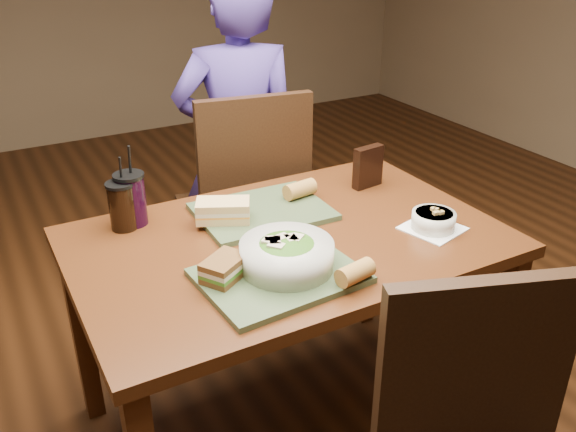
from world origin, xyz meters
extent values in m
plane|color=#381C0B|center=(0.00, 0.00, 0.00)|extent=(6.00, 6.00, 0.00)
cube|color=#49230E|center=(0.60, -0.38, 0.35)|extent=(0.06, 0.06, 0.71)
cube|color=#49230E|center=(-0.60, 0.38, 0.35)|extent=(0.06, 0.06, 0.71)
cube|color=#49230E|center=(0.60, 0.38, 0.35)|extent=(0.06, 0.06, 0.71)
cube|color=#49230E|center=(0.00, 0.00, 0.73)|extent=(1.30, 0.85, 0.04)
cube|color=black|center=(0.04, -0.75, 0.74)|extent=(0.42, 0.18, 0.51)
cube|color=black|center=(0.15, 0.74, 0.48)|extent=(0.52, 0.52, 0.04)
cube|color=black|center=(0.15, 0.53, 0.77)|extent=(0.45, 0.12, 0.54)
cube|color=black|center=(-0.04, 0.54, 0.23)|extent=(0.04, 0.04, 0.46)
cube|color=black|center=(0.35, 0.54, 0.23)|extent=(0.04, 0.04, 0.46)
cube|color=black|center=(-0.04, 0.93, 0.23)|extent=(0.04, 0.04, 0.46)
cube|color=black|center=(0.35, 0.93, 0.23)|extent=(0.04, 0.04, 0.46)
imported|color=#3F2D7C|center=(0.21, 0.81, 0.74)|extent=(0.62, 0.49, 1.48)
cube|color=#3A4B2E|center=(-0.14, -0.20, 0.76)|extent=(0.44, 0.35, 0.02)
cube|color=#3A4B2E|center=(0.00, 0.18, 0.76)|extent=(0.43, 0.33, 0.02)
cylinder|color=silver|center=(-0.11, -0.18, 0.81)|extent=(0.26, 0.26, 0.08)
ellipsoid|color=#427219|center=(-0.11, -0.18, 0.82)|extent=(0.21, 0.21, 0.06)
cube|color=beige|center=(-0.13, -0.16, 0.85)|extent=(0.05, 0.05, 0.01)
cube|color=beige|center=(-0.14, -0.19, 0.85)|extent=(0.05, 0.05, 0.01)
cube|color=beige|center=(-0.13, -0.17, 0.85)|extent=(0.05, 0.05, 0.01)
cube|color=beige|center=(-0.14, -0.16, 0.85)|extent=(0.05, 0.05, 0.01)
cube|color=beige|center=(-0.07, -0.18, 0.85)|extent=(0.05, 0.05, 0.01)
cube|color=beige|center=(-0.11, -0.16, 0.85)|extent=(0.05, 0.04, 0.01)
cube|color=beige|center=(-0.09, -0.18, 0.85)|extent=(0.03, 0.05, 0.01)
cube|color=white|center=(0.42, -0.18, 0.75)|extent=(0.20, 0.20, 0.00)
cylinder|color=silver|center=(0.42, -0.18, 0.78)|extent=(0.14, 0.14, 0.05)
cylinder|color=black|center=(0.42, -0.18, 0.80)|extent=(0.12, 0.12, 0.01)
cube|color=#B28947|center=(0.44, -0.19, 0.81)|extent=(0.01, 0.01, 0.01)
cube|color=#B28947|center=(0.43, -0.19, 0.81)|extent=(0.02, 0.02, 0.01)
cube|color=#B28947|center=(0.43, -0.17, 0.81)|extent=(0.02, 0.02, 0.01)
cube|color=#B28947|center=(0.41, -0.19, 0.81)|extent=(0.01, 0.01, 0.01)
cube|color=#B28947|center=(0.43, -0.16, 0.81)|extent=(0.01, 0.01, 0.01)
cube|color=#593819|center=(-0.28, -0.15, 0.78)|extent=(0.15, 0.14, 0.02)
cube|color=#3F721E|center=(-0.28, -0.15, 0.79)|extent=(0.15, 0.14, 0.01)
cube|color=beige|center=(-0.28, -0.15, 0.80)|extent=(0.15, 0.14, 0.01)
cube|color=#593819|center=(-0.28, -0.15, 0.82)|extent=(0.15, 0.14, 0.02)
cube|color=tan|center=(-0.14, 0.17, 0.78)|extent=(0.19, 0.16, 0.02)
cube|color=orange|center=(-0.14, 0.17, 0.79)|extent=(0.19, 0.16, 0.01)
cube|color=beige|center=(-0.14, 0.17, 0.80)|extent=(0.19, 0.16, 0.01)
cube|color=tan|center=(-0.14, 0.17, 0.82)|extent=(0.19, 0.16, 0.02)
cylinder|color=#AD7533|center=(0.02, -0.33, 0.79)|extent=(0.11, 0.07, 0.05)
cylinder|color=#AD7533|center=(0.16, 0.20, 0.80)|extent=(0.12, 0.07, 0.06)
cylinder|color=black|center=(-0.42, 0.30, 0.82)|extent=(0.08, 0.08, 0.15)
cylinder|color=black|center=(-0.42, 0.30, 0.90)|extent=(0.09, 0.09, 0.01)
cylinder|color=black|center=(-0.41, 0.30, 0.94)|extent=(0.01, 0.02, 0.09)
cylinder|color=black|center=(-0.39, 0.32, 0.83)|extent=(0.09, 0.09, 0.16)
cylinder|color=black|center=(-0.39, 0.32, 0.92)|extent=(0.10, 0.10, 0.01)
cylinder|color=black|center=(-0.38, 0.32, 0.96)|extent=(0.01, 0.03, 0.10)
cube|color=black|center=(0.44, 0.20, 0.83)|extent=(0.12, 0.05, 0.15)
camera|label=1|loc=(-0.80, -1.45, 1.63)|focal=38.00mm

